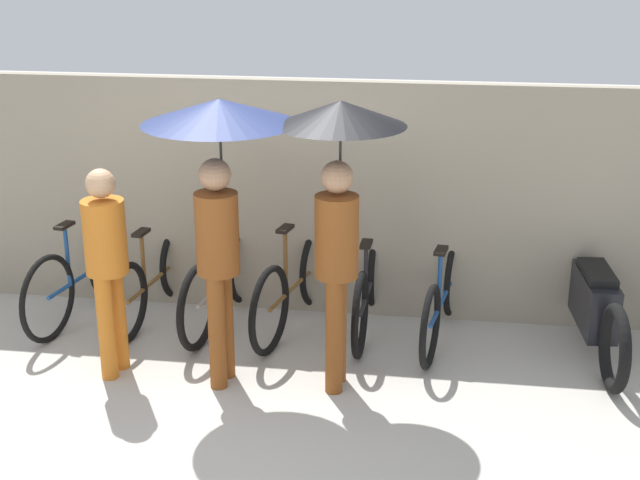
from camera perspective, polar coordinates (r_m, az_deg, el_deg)
ground_plane at (r=6.52m, az=-6.86°, el=-11.27°), size 30.00×30.00×0.00m
back_wall at (r=7.90m, az=-3.49°, el=2.74°), size 12.41×0.12×2.09m
parked_bicycle_0 at (r=8.17m, az=-15.00°, el=-2.18°), size 0.49×1.75×1.09m
parked_bicycle_1 at (r=8.03m, az=-10.58°, el=-2.46°), size 0.44×1.71×0.98m
parked_bicycle_2 at (r=7.81m, az=-6.26°, el=-2.71°), size 0.47×1.76×1.06m
parked_bicycle_3 at (r=7.70m, az=-1.64°, el=-2.87°), size 0.55×1.80×1.11m
parked_bicycle_4 at (r=7.67m, az=3.09°, el=-3.13°), size 0.44×1.75×0.99m
parked_bicycle_5 at (r=7.56m, az=7.84°, el=-3.73°), size 0.47×1.75×0.98m
pedestrian_leading at (r=6.88m, az=-13.50°, el=-1.08°), size 0.32×0.32×1.65m
pedestrian_center at (r=6.44m, az=-6.49°, el=5.26°), size 1.13×1.13×2.16m
pedestrian_trailing at (r=6.34m, az=1.22°, el=4.39°), size 0.95×0.95×2.17m
motorcycle at (r=7.64m, az=17.13°, el=-3.92°), size 0.58×2.10×0.91m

